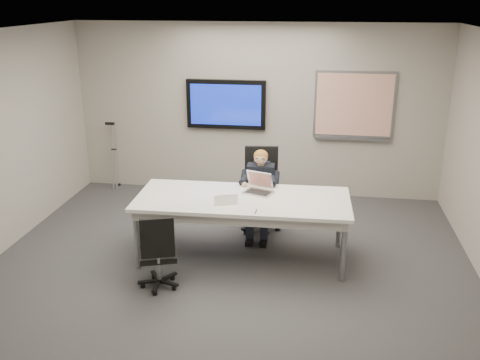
# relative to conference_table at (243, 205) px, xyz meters

# --- Properties ---
(floor) EXTENTS (6.00, 6.00, 0.02)m
(floor) POSITION_rel_conference_table_xyz_m (-0.12, -0.56, -0.72)
(floor) COLOR #3B3B3E
(floor) RESTS_ON ground
(ceiling) EXTENTS (6.00, 6.00, 0.02)m
(ceiling) POSITION_rel_conference_table_xyz_m (-0.12, -0.56, 2.08)
(ceiling) COLOR white
(ceiling) RESTS_ON wall_back
(wall_back) EXTENTS (6.00, 0.02, 2.80)m
(wall_back) POSITION_rel_conference_table_xyz_m (-0.12, 2.44, 0.68)
(wall_back) COLOR #A29B92
(wall_back) RESTS_ON ground
(wall_front) EXTENTS (6.00, 0.02, 2.80)m
(wall_front) POSITION_rel_conference_table_xyz_m (-0.12, -3.56, 0.68)
(wall_front) COLOR #A29B92
(wall_front) RESTS_ON ground
(conference_table) EXTENTS (2.67, 1.17, 0.82)m
(conference_table) POSITION_rel_conference_table_xyz_m (0.00, 0.00, 0.00)
(conference_table) COLOR white
(conference_table) RESTS_ON ground
(tv_display) EXTENTS (1.30, 0.09, 0.80)m
(tv_display) POSITION_rel_conference_table_xyz_m (-0.62, 2.38, 0.78)
(tv_display) COLOR black
(tv_display) RESTS_ON wall_back
(whiteboard) EXTENTS (1.25, 0.08, 1.10)m
(whiteboard) POSITION_rel_conference_table_xyz_m (1.43, 2.41, 0.81)
(whiteboard) COLOR gray
(whiteboard) RESTS_ON wall_back
(office_chair_far) EXTENTS (0.61, 0.61, 1.18)m
(office_chair_far) POSITION_rel_conference_table_xyz_m (0.13, 0.90, -0.35)
(office_chair_far) COLOR black
(office_chair_far) RESTS_ON ground
(office_chair_near) EXTENTS (0.56, 0.56, 0.93)m
(office_chair_near) POSITION_rel_conference_table_xyz_m (-0.83, -0.90, -0.43)
(office_chair_near) COLOR black
(office_chair_near) RESTS_ON ground
(seated_person) EXTENTS (0.38, 0.65, 1.21)m
(seated_person) POSITION_rel_conference_table_xyz_m (0.13, 0.66, -0.23)
(seated_person) COLOR #1C1F2F
(seated_person) RESTS_ON office_chair_far
(crutch) EXTENTS (0.21, 0.51, 1.25)m
(crutch) POSITION_rel_conference_table_xyz_m (-2.54, 2.25, -0.11)
(crutch) COLOR #ADB1B5
(crutch) RESTS_ON ground
(laptop) EXTENTS (0.41, 0.43, 0.25)m
(laptop) POSITION_rel_conference_table_xyz_m (0.18, 0.25, 0.15)
(laptop) COLOR silver
(laptop) RESTS_ON conference_table
(name_tent) EXTENTS (0.28, 0.17, 0.11)m
(name_tent) POSITION_rel_conference_table_xyz_m (-0.17, -0.23, 0.15)
(name_tent) COLOR white
(name_tent) RESTS_ON conference_table
(pen) EXTENTS (0.01, 0.13, 0.01)m
(pen) POSITION_rel_conference_table_xyz_m (0.22, -0.42, 0.10)
(pen) COLOR black
(pen) RESTS_ON conference_table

